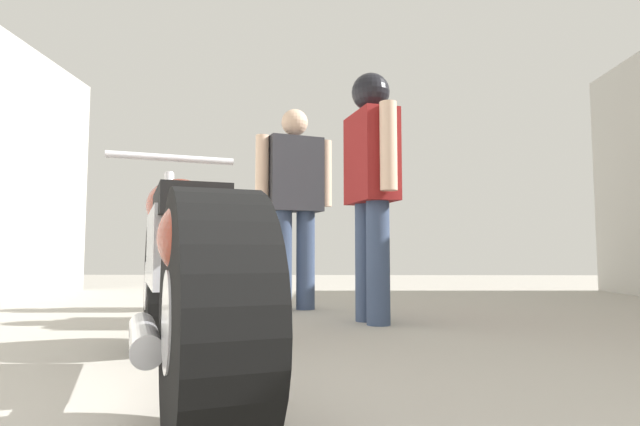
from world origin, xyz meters
The scene contains 4 objects.
ground_plane centered at (0.00, 3.07, 0.00)m, with size 15.77×15.77×0.00m, color #A8A399.
motorcycle_maroon_cruiser centered at (-0.61, 1.78, 0.39)m, with size 0.98×1.93×0.94m.
mechanic_in_blue centered at (-0.39, 4.19, 0.95)m, with size 0.66×0.40×1.67m.
mechanic_with_helmet centered at (0.19, 3.41, 1.02)m, with size 0.37×0.66×1.70m.
Camera 1 is at (-0.08, -0.01, 0.46)m, focal length 28.54 mm.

